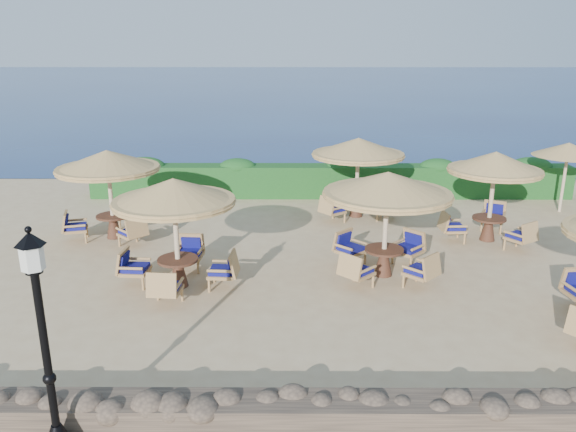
{
  "coord_description": "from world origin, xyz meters",
  "views": [
    {
      "loc": [
        -1.52,
        -13.44,
        5.56
      ],
      "look_at": [
        -1.58,
        0.42,
        1.3
      ],
      "focal_mm": 35.0,
      "sensor_mm": 36.0,
      "label": 1
    }
  ],
  "objects_px": {
    "extra_parasol": "(568,150)",
    "cafe_set_4": "(358,159)",
    "cafe_set_0": "(175,213)",
    "cafe_set_3": "(109,174)",
    "lamp_post": "(46,356)",
    "cafe_set_5": "(494,178)",
    "cafe_set_1": "(387,202)"
  },
  "relations": [
    {
      "from": "cafe_set_0",
      "to": "cafe_set_3",
      "type": "height_order",
      "value": "same"
    },
    {
      "from": "lamp_post",
      "to": "cafe_set_0",
      "type": "relative_size",
      "value": 1.16
    },
    {
      "from": "extra_parasol",
      "to": "cafe_set_4",
      "type": "distance_m",
      "value": 7.13
    },
    {
      "from": "lamp_post",
      "to": "cafe_set_1",
      "type": "distance_m",
      "value": 8.53
    },
    {
      "from": "extra_parasol",
      "to": "cafe_set_1",
      "type": "relative_size",
      "value": 0.76
    },
    {
      "from": "extra_parasol",
      "to": "cafe_set_1",
      "type": "height_order",
      "value": "cafe_set_1"
    },
    {
      "from": "lamp_post",
      "to": "extra_parasol",
      "type": "bearing_deg",
      "value": 43.6
    },
    {
      "from": "extra_parasol",
      "to": "cafe_set_4",
      "type": "height_order",
      "value": "cafe_set_4"
    },
    {
      "from": "cafe_set_1",
      "to": "cafe_set_5",
      "type": "distance_m",
      "value": 4.37
    },
    {
      "from": "cafe_set_5",
      "to": "cafe_set_0",
      "type": "bearing_deg",
      "value": -158.62
    },
    {
      "from": "extra_parasol",
      "to": "cafe_set_0",
      "type": "distance_m",
      "value": 13.53
    },
    {
      "from": "cafe_set_3",
      "to": "extra_parasol",
      "type": "bearing_deg",
      "value": 10.81
    },
    {
      "from": "cafe_set_1",
      "to": "cafe_set_4",
      "type": "distance_m",
      "value": 5.03
    },
    {
      "from": "extra_parasol",
      "to": "cafe_set_4",
      "type": "xyz_separation_m",
      "value": [
        -7.11,
        -0.57,
        -0.21
      ]
    },
    {
      "from": "lamp_post",
      "to": "cafe_set_5",
      "type": "xyz_separation_m",
      "value": [
        9.1,
        9.03,
        0.33
      ]
    },
    {
      "from": "lamp_post",
      "to": "cafe_set_3",
      "type": "relative_size",
      "value": 1.11
    },
    {
      "from": "cafe_set_0",
      "to": "cafe_set_3",
      "type": "distance_m",
      "value": 4.37
    },
    {
      "from": "cafe_set_0",
      "to": "extra_parasol",
      "type": "bearing_deg",
      "value": 27.7
    },
    {
      "from": "cafe_set_5",
      "to": "extra_parasol",
      "type": "bearing_deg",
      "value": 40.32
    },
    {
      "from": "cafe_set_3",
      "to": "cafe_set_5",
      "type": "height_order",
      "value": "same"
    },
    {
      "from": "lamp_post",
      "to": "cafe_set_5",
      "type": "relative_size",
      "value": 1.2
    },
    {
      "from": "cafe_set_4",
      "to": "cafe_set_1",
      "type": "bearing_deg",
      "value": -88.59
    },
    {
      "from": "cafe_set_4",
      "to": "extra_parasol",
      "type": "bearing_deg",
      "value": 4.58
    },
    {
      "from": "cafe_set_4",
      "to": "cafe_set_5",
      "type": "distance_m",
      "value": 4.34
    },
    {
      "from": "extra_parasol",
      "to": "cafe_set_3",
      "type": "relative_size",
      "value": 0.81
    },
    {
      "from": "cafe_set_1",
      "to": "cafe_set_3",
      "type": "distance_m",
      "value": 8.1
    },
    {
      "from": "extra_parasol",
      "to": "cafe_set_4",
      "type": "relative_size",
      "value": 0.79
    },
    {
      "from": "extra_parasol",
      "to": "cafe_set_5",
      "type": "relative_size",
      "value": 0.87
    },
    {
      "from": "lamp_post",
      "to": "cafe_set_5",
      "type": "distance_m",
      "value": 12.83
    },
    {
      "from": "extra_parasol",
      "to": "cafe_set_0",
      "type": "xyz_separation_m",
      "value": [
        -11.98,
        -6.29,
        -0.33
      ]
    },
    {
      "from": "extra_parasol",
      "to": "cafe_set_1",
      "type": "bearing_deg",
      "value": -141.31
    },
    {
      "from": "cafe_set_3",
      "to": "cafe_set_4",
      "type": "relative_size",
      "value": 0.98
    }
  ]
}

